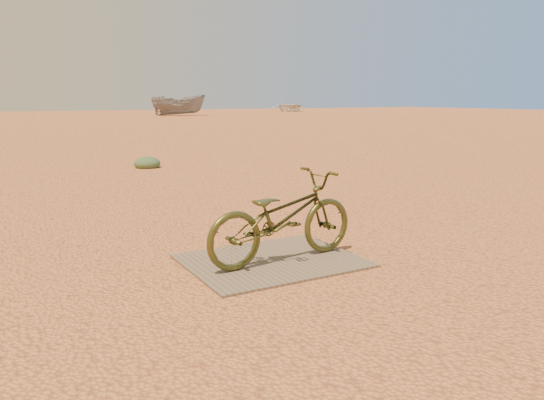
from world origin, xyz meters
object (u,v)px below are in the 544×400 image
boat_mid_right (179,105)px  boat_far_right (290,106)px  bicycle (282,217)px  plywood_board (272,261)px

boat_mid_right → boat_far_right: size_ratio=0.82×
bicycle → boat_far_right: (28.56, 47.28, 0.13)m
plywood_board → boat_mid_right: (12.94, 39.33, 0.86)m
boat_mid_right → boat_far_right: 17.57m
plywood_board → boat_far_right: boat_far_right is taller
plywood_board → bicycle: size_ratio=1.00×
boat_far_right → boat_mid_right: bearing=-128.9°
plywood_board → boat_far_right: 55.22m
plywood_board → boat_mid_right: bearing=71.8°
plywood_board → boat_far_right: bearing=58.8°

